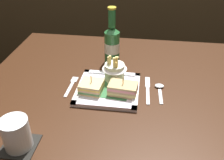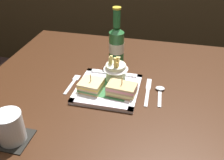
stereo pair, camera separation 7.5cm
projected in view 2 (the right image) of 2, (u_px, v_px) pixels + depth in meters
dining_table at (116, 110)px, 1.05m from camera, size 1.06×0.93×0.74m
square_plate at (108, 89)px, 0.97m from camera, size 0.23×0.23×0.02m
sandwich_half_left at (91, 86)px, 0.95m from camera, size 0.09×0.09×0.07m
sandwich_half_right at (122, 89)px, 0.92m from camera, size 0.11×0.07×0.07m
fries_cup at (116, 69)px, 0.99m from camera, size 0.10×0.10×0.11m
beer_bottle at (116, 44)px, 1.10m from camera, size 0.07×0.07×0.25m
drink_coaster at (14, 139)px, 0.76m from camera, size 0.10×0.10×0.00m
water_glass at (11, 129)px, 0.73m from camera, size 0.08×0.08×0.09m
fork at (73, 83)px, 1.01m from camera, size 0.03×0.14×0.00m
knife at (148, 91)px, 0.97m from camera, size 0.02×0.18×0.00m
spoon at (160, 91)px, 0.96m from camera, size 0.04×0.12×0.01m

